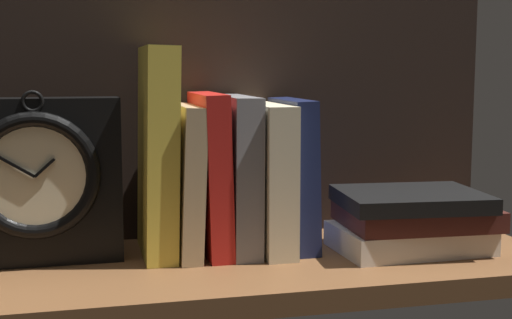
% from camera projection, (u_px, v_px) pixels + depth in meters
% --- Properties ---
extents(ground_plane, '(0.74, 0.27, 0.03)m').
position_uv_depth(ground_plane, '(240.00, 269.00, 0.83)').
color(ground_plane, brown).
extents(back_panel, '(0.74, 0.01, 0.38)m').
position_uv_depth(back_panel, '(217.00, 89.00, 0.93)').
color(back_panel, black).
rests_on(back_panel, ground_plane).
extents(book_yellow_seinlanguage, '(0.04, 0.13, 0.24)m').
position_uv_depth(book_yellow_seinlanguage, '(158.00, 152.00, 0.83)').
color(book_yellow_seinlanguage, gold).
rests_on(book_yellow_seinlanguage, ground_plane).
extents(book_tan_shortstories, '(0.03, 0.14, 0.18)m').
position_uv_depth(book_tan_shortstories, '(186.00, 179.00, 0.85)').
color(book_tan_shortstories, tan).
rests_on(book_tan_shortstories, ground_plane).
extents(book_red_requiem, '(0.03, 0.14, 0.19)m').
position_uv_depth(book_red_requiem, '(210.00, 173.00, 0.85)').
color(book_red_requiem, red).
rests_on(book_red_requiem, ground_plane).
extents(book_gray_chess, '(0.03, 0.14, 0.19)m').
position_uv_depth(book_gray_chess, '(237.00, 173.00, 0.86)').
color(book_gray_chess, gray).
rests_on(book_gray_chess, ground_plane).
extents(book_cream_twain, '(0.04, 0.16, 0.18)m').
position_uv_depth(book_cream_twain, '(267.00, 176.00, 0.87)').
color(book_cream_twain, beige).
rests_on(book_cream_twain, ground_plane).
extents(book_navy_bierce, '(0.03, 0.13, 0.18)m').
position_uv_depth(book_navy_bierce, '(294.00, 173.00, 0.88)').
color(book_navy_bierce, '#192147').
rests_on(book_navy_bierce, ground_plane).
extents(framed_clock, '(0.19, 0.06, 0.20)m').
position_uv_depth(framed_clock, '(37.00, 180.00, 0.80)').
color(framed_clock, black).
rests_on(framed_clock, ground_plane).
extents(book_stack_side, '(0.19, 0.15, 0.07)m').
position_uv_depth(book_stack_side, '(412.00, 220.00, 0.86)').
color(book_stack_side, beige).
rests_on(book_stack_side, ground_plane).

